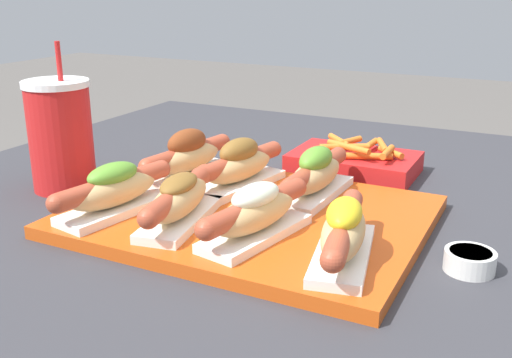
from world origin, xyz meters
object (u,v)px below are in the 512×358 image
object	(u,v)px
hot_dog_0	(114,190)
hot_dog_5	(239,165)
serving_tray	(250,216)
hot_dog_3	(344,232)
hot_dog_4	(188,156)
hot_dog_1	(180,199)
hot_dog_2	(256,212)
hot_dog_6	(315,174)
drink_cup	(61,135)
sauce_bowl	(470,260)
fries_basket	(355,162)

from	to	relation	value
hot_dog_0	hot_dog_5	world-z (taller)	hot_dog_5
serving_tray	hot_dog_0	world-z (taller)	hot_dog_0
hot_dog_3	hot_dog_4	xyz separation A→B (m)	(-0.32, 0.17, 0.00)
hot_dog_1	hot_dog_2	xyz separation A→B (m)	(0.11, 0.00, 0.00)
hot_dog_0	hot_dog_5	xyz separation A→B (m)	(0.10, 0.17, 0.00)
hot_dog_2	hot_dog_3	xyz separation A→B (m)	(0.12, -0.01, 0.00)
hot_dog_6	drink_cup	bearing A→B (deg)	-165.96
hot_dog_4	sauce_bowl	bearing A→B (deg)	-12.60
hot_dog_5	fries_basket	xyz separation A→B (m)	(0.12, 0.20, -0.03)
serving_tray	sauce_bowl	distance (m)	0.30
serving_tray	hot_dog_6	distance (m)	0.12
serving_tray	hot_dog_4	bearing A→B (deg)	151.48
hot_dog_0	hot_dog_3	bearing A→B (deg)	0.62
hot_dog_5	hot_dog_6	bearing A→B (deg)	5.81
hot_dog_1	hot_dog_5	bearing A→B (deg)	89.43
serving_tray	hot_dog_0	bearing A→B (deg)	-150.01
serving_tray	sauce_bowl	bearing A→B (deg)	-3.16
hot_dog_0	hot_dog_5	distance (m)	0.20
hot_dog_6	sauce_bowl	world-z (taller)	hot_dog_6
serving_tray	hot_dog_4	size ratio (longest dim) A/B	2.31
hot_dog_1	hot_dog_3	bearing A→B (deg)	-1.97
fries_basket	hot_dog_6	bearing A→B (deg)	-89.76
hot_dog_2	sauce_bowl	xyz separation A→B (m)	(0.25, 0.06, -0.04)
drink_cup	hot_dog_0	bearing A→B (deg)	-26.35
hot_dog_1	hot_dog_4	size ratio (longest dim) A/B	1.00
hot_dog_2	sauce_bowl	size ratio (longest dim) A/B	3.46
hot_dog_5	sauce_bowl	bearing A→B (deg)	-15.24
hot_dog_5	drink_cup	bearing A→B (deg)	-162.53
hot_dog_0	hot_dog_1	bearing A→B (deg)	6.53
hot_dog_3	drink_cup	size ratio (longest dim) A/B	0.86
hot_dog_0	hot_dog_2	bearing A→B (deg)	3.50
hot_dog_5	hot_dog_6	size ratio (longest dim) A/B	0.99
serving_tray	hot_dog_2	distance (m)	0.10
hot_dog_3	drink_cup	world-z (taller)	drink_cup
hot_dog_5	fries_basket	size ratio (longest dim) A/B	0.95
serving_tray	fries_basket	world-z (taller)	fries_basket
hot_dog_5	drink_cup	world-z (taller)	drink_cup
hot_dog_0	hot_dog_2	size ratio (longest dim) A/B	1.00
hot_dog_4	hot_dog_5	world-z (taller)	hot_dog_4
hot_dog_2	hot_dog_3	size ratio (longest dim) A/B	1.00
hot_dog_4	hot_dog_2	bearing A→B (deg)	-38.62
fries_basket	hot_dog_2	bearing A→B (deg)	-91.63
hot_dog_5	hot_dog_1	bearing A→B (deg)	-90.57
hot_dog_0	drink_cup	xyz separation A→B (m)	(-0.17, 0.09, 0.04)
hot_dog_2	hot_dog_4	size ratio (longest dim) A/B	0.99
hot_dog_1	hot_dog_3	xyz separation A→B (m)	(0.23, -0.01, 0.00)
hot_dog_3	hot_dog_4	size ratio (longest dim) A/B	0.99
hot_dog_4	hot_dog_5	xyz separation A→B (m)	(0.10, -0.00, -0.00)
hot_dog_0	drink_cup	distance (m)	0.20
hot_dog_4	hot_dog_5	size ratio (longest dim) A/B	1.00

